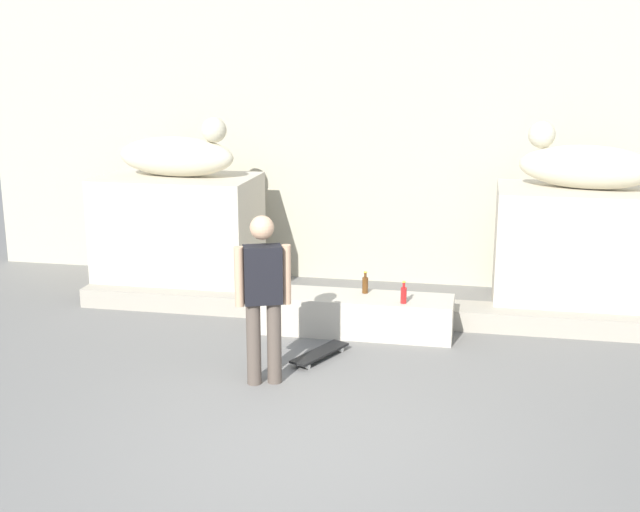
{
  "coord_description": "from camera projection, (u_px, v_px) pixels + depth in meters",
  "views": [
    {
      "loc": [
        1.34,
        -5.9,
        3.14
      ],
      "look_at": [
        -0.26,
        2.12,
        1.1
      ],
      "focal_mm": 45.79,
      "sensor_mm": 36.0,
      "label": 1
    }
  ],
  "objects": [
    {
      "name": "ground_plane",
      "position": [
        300.0,
        450.0,
        6.63
      ],
      "size": [
        40.0,
        40.0,
        0.0
      ],
      "primitive_type": "plane",
      "color": "slate"
    },
    {
      "name": "facade_wall",
      "position": [
        386.0,
        94.0,
        11.2
      ],
      "size": [
        11.61,
        0.6,
        5.18
      ],
      "primitive_type": "cube",
      "color": "#BCB59D",
      "rests_on": "ground_plane"
    },
    {
      "name": "pedestal_left",
      "position": [
        179.0,
        235.0,
        10.82
      ],
      "size": [
        2.03,
        1.27,
        1.58
      ],
      "primitive_type": "cube",
      "color": "beige",
      "rests_on": "ground_plane"
    },
    {
      "name": "pedestal_right",
      "position": [
        580.0,
        253.0,
        9.85
      ],
      "size": [
        2.03,
        1.27,
        1.58
      ],
      "primitive_type": "cube",
      "color": "beige",
      "rests_on": "ground_plane"
    },
    {
      "name": "statue_reclining_left",
      "position": [
        178.0,
        155.0,
        10.55
      ],
      "size": [
        1.65,
        0.72,
        0.78
      ],
      "rotation": [
        0.0,
        0.0,
        -0.1
      ],
      "color": "beige",
      "rests_on": "pedestal_left"
    },
    {
      "name": "statue_reclining_right",
      "position": [
        584.0,
        165.0,
        9.61
      ],
      "size": [
        1.69,
        0.93,
        0.78
      ],
      "rotation": [
        0.0,
        0.0,
        2.9
      ],
      "color": "beige",
      "rests_on": "pedestal_right"
    },
    {
      "name": "ledge_block",
      "position": [
        356.0,
        314.0,
        9.38
      ],
      "size": [
        2.21,
        0.61,
        0.44
      ],
      "primitive_type": "cube",
      "color": "beige",
      "rests_on": "ground_plane"
    },
    {
      "name": "skater",
      "position": [
        263.0,
        293.0,
        7.77
      ],
      "size": [
        0.51,
        0.32,
        1.67
      ],
      "rotation": [
        0.0,
        0.0,
        3.51
      ],
      "color": "brown",
      "rests_on": "ground_plane"
    },
    {
      "name": "skateboard",
      "position": [
        320.0,
        353.0,
        8.6
      ],
      "size": [
        0.52,
        0.81,
        0.08
      ],
      "rotation": [
        0.0,
        0.0,
        4.28
      ],
      "color": "black",
      "rests_on": "ground_plane"
    },
    {
      "name": "bottle_brown",
      "position": [
        365.0,
        284.0,
        9.41
      ],
      "size": [
        0.07,
        0.07,
        0.26
      ],
      "color": "#593314",
      "rests_on": "ledge_block"
    },
    {
      "name": "bottle_red",
      "position": [
        404.0,
        295.0,
        9.03
      ],
      "size": [
        0.07,
        0.07,
        0.25
      ],
      "color": "red",
      "rests_on": "ledge_block"
    },
    {
      "name": "stair_step",
      "position": [
        362.0,
        310.0,
        9.88
      ],
      "size": [
        7.15,
        0.5,
        0.24
      ],
      "primitive_type": "cube",
      "color": "#A9A08F",
      "rests_on": "ground_plane"
    }
  ]
}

